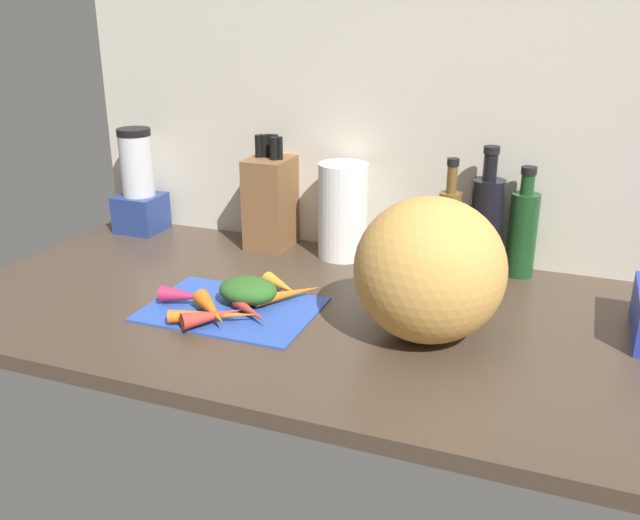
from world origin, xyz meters
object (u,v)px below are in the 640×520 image
at_px(knife_block, 272,200).
at_px(paper_towel_roll, 343,211).
at_px(carrot_7, 288,294).
at_px(cutting_board, 231,308).
at_px(bottle_1, 485,223).
at_px(bottle_2, 522,231).
at_px(carrot_4, 215,315).
at_px(bottle_0, 449,229).
at_px(carrot_6, 207,316).
at_px(carrot_5, 213,316).
at_px(carrot_2, 185,296).
at_px(carrot_0, 212,310).
at_px(winter_squash, 430,270).
at_px(carrot_3, 251,312).
at_px(blender_appliance, 139,188).

relative_size(knife_block, paper_towel_roll, 1.22).
relative_size(carrot_7, knife_block, 0.54).
distance_m(cutting_board, bottle_1, 0.61).
xyz_separation_m(bottle_1, bottle_2, (0.08, 0.01, -0.01)).
xyz_separation_m(carrot_4, bottle_0, (0.36, 0.44, 0.08)).
bearing_deg(bottle_0, bottle_2, 15.12).
xyz_separation_m(cutting_board, carrot_6, (-0.01, -0.08, 0.01)).
xyz_separation_m(knife_block, paper_towel_roll, (0.20, -0.02, -0.00)).
relative_size(carrot_5, paper_towel_roll, 0.52).
xyz_separation_m(cutting_board, carrot_2, (-0.10, -0.02, 0.02)).
xyz_separation_m(carrot_0, winter_squash, (0.40, 0.09, 0.11)).
distance_m(carrot_4, bottle_1, 0.65).
distance_m(carrot_7, paper_towel_roll, 0.32).
bearing_deg(bottle_0, carrot_7, -132.53).
bearing_deg(carrot_5, knife_block, 100.99).
xyz_separation_m(winter_squash, bottle_1, (0.05, 0.37, -0.02)).
bearing_deg(carrot_6, carrot_5, -17.79).
bearing_deg(bottle_1, bottle_2, 6.95).
height_order(carrot_3, carrot_6, carrot_3).
distance_m(carrot_2, bottle_0, 0.61).
distance_m(blender_appliance, bottle_1, 0.91).
bearing_deg(knife_block, carrot_7, -60.54).
xyz_separation_m(carrot_6, bottle_2, (0.53, 0.49, 0.09)).
height_order(winter_squash, bottle_2, winter_squash).
bearing_deg(bottle_1, knife_block, -179.91).
xyz_separation_m(carrot_2, winter_squash, (0.49, 0.05, 0.11)).
bearing_deg(winter_squash, carrot_6, -165.68).
bearing_deg(bottle_1, carrot_6, -133.57).
bearing_deg(paper_towel_roll, carrot_5, -102.46).
xyz_separation_m(carrot_2, carrot_6, (0.08, -0.06, -0.01)).
height_order(cutting_board, paper_towel_roll, paper_towel_roll).
bearing_deg(bottle_2, carrot_3, -136.49).
distance_m(carrot_2, carrot_7, 0.21).
relative_size(carrot_6, knife_block, 0.47).
xyz_separation_m(carrot_0, carrot_7, (0.10, 0.13, -0.00)).
distance_m(bottle_0, bottle_2, 0.16).
xyz_separation_m(blender_appliance, bottle_0, (0.84, -0.01, -0.01)).
relative_size(carrot_5, bottle_1, 0.41).
height_order(cutting_board, winter_squash, winter_squash).
xyz_separation_m(carrot_5, winter_squash, (0.39, 0.11, 0.11)).
xyz_separation_m(carrot_6, carrot_7, (0.11, 0.15, 0.00)).
distance_m(carrot_6, carrot_7, 0.18).
bearing_deg(carrot_4, bottle_0, 50.64).
relative_size(carrot_2, blender_appliance, 0.37).
relative_size(blender_appliance, bottle_0, 1.04).
bearing_deg(bottle_1, cutting_board, -137.93).
bearing_deg(carrot_6, bottle_0, 49.66).
height_order(carrot_0, paper_towel_roll, paper_towel_roll).
distance_m(carrot_2, knife_block, 0.43).
distance_m(winter_squash, blender_appliance, 0.94).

